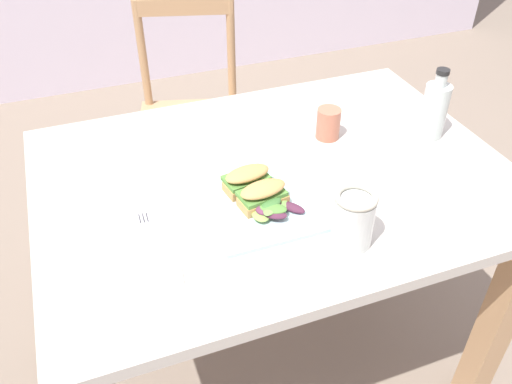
% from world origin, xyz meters
% --- Properties ---
extents(ground_plane, '(9.56, 9.56, 0.00)m').
position_xyz_m(ground_plane, '(0.00, 0.00, 0.00)').
color(ground_plane, '#7A6B5B').
extents(dining_table, '(1.14, 0.84, 0.74)m').
position_xyz_m(dining_table, '(-0.08, -0.00, 0.60)').
color(dining_table, '#BCB7AD').
rests_on(dining_table, ground).
extents(chair_wooden_far, '(0.49, 0.49, 0.87)m').
position_xyz_m(chair_wooden_far, '(-0.10, 0.82, 0.45)').
color(chair_wooden_far, tan).
rests_on(chair_wooden_far, ground).
extents(plate_lunch, '(0.24, 0.24, 0.01)m').
position_xyz_m(plate_lunch, '(-0.16, -0.12, 0.74)').
color(plate_lunch, silver).
rests_on(plate_lunch, dining_table).
extents(sandwich_half_front, '(0.12, 0.08, 0.06)m').
position_xyz_m(sandwich_half_front, '(-0.16, -0.11, 0.78)').
color(sandwich_half_front, tan).
rests_on(sandwich_half_front, plate_lunch).
extents(sandwich_half_back, '(0.12, 0.08, 0.06)m').
position_xyz_m(sandwich_half_back, '(-0.17, -0.05, 0.78)').
color(sandwich_half_back, tan).
rests_on(sandwich_half_back, plate_lunch).
extents(salad_mixed_greens, '(0.13, 0.11, 0.03)m').
position_xyz_m(salad_mixed_greens, '(-0.15, -0.14, 0.76)').
color(salad_mixed_greens, '#602D47').
rests_on(salad_mixed_greens, plate_lunch).
extents(napkin_folded, '(0.15, 0.27, 0.00)m').
position_xyz_m(napkin_folded, '(-0.42, -0.14, 0.74)').
color(napkin_folded, silver).
rests_on(napkin_folded, dining_table).
extents(fork_on_napkin, '(0.03, 0.19, 0.00)m').
position_xyz_m(fork_on_napkin, '(-0.42, -0.12, 0.75)').
color(fork_on_napkin, silver).
rests_on(fork_on_napkin, napkin_folded).
extents(bottle_cold_brew, '(0.07, 0.07, 0.19)m').
position_xyz_m(bottle_cold_brew, '(0.37, 0.02, 0.81)').
color(bottle_cold_brew, black).
rests_on(bottle_cold_brew, dining_table).
extents(mason_jar_iced_tea, '(0.09, 0.09, 0.12)m').
position_xyz_m(mason_jar_iced_tea, '(-0.03, -0.28, 0.80)').
color(mason_jar_iced_tea, '#995623').
rests_on(mason_jar_iced_tea, dining_table).
extents(cup_extra_side, '(0.06, 0.06, 0.08)m').
position_xyz_m(cup_extra_side, '(0.11, 0.10, 0.78)').
color(cup_extra_side, '#B2664C').
rests_on(cup_extra_side, dining_table).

